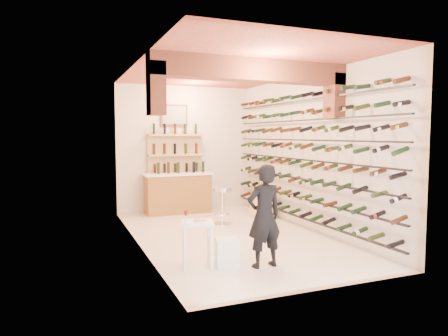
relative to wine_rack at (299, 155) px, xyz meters
name	(u,v)px	position (x,y,z in m)	size (l,w,h in m)	color
ground	(230,236)	(-1.53, 0.00, -1.55)	(6.00, 6.00, 0.00)	white
room_shell	(235,119)	(-1.53, -0.26, 0.70)	(3.52, 6.02, 3.21)	beige
wine_rack	(299,155)	(0.00, 0.00, 0.00)	(0.32, 5.70, 2.56)	black
back_counter	(178,192)	(-1.83, 2.65, -1.02)	(1.70, 0.62, 1.29)	olive
back_shelving	(175,166)	(-1.83, 2.89, -0.38)	(1.40, 0.31, 2.73)	tan
tasting_table	(197,230)	(-2.70, -1.55, -0.99)	(0.57, 0.57, 0.82)	white
white_stool	(227,252)	(-2.27, -1.68, -1.34)	(0.33, 0.33, 0.41)	white
person	(264,216)	(-1.78, -1.92, -0.78)	(0.56, 0.37, 1.53)	black
chrome_barstool	(222,203)	(-1.30, 0.97, -1.08)	(0.42, 0.42, 0.82)	silver
crate_lower	(262,211)	(-0.14, 1.33, -1.39)	(0.51, 0.36, 0.31)	#E1BB7B
crate_upper	(262,200)	(-0.14, 1.33, -1.12)	(0.42, 0.29, 0.25)	#E1BB7B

